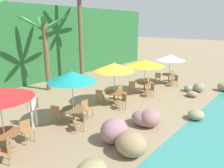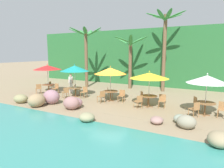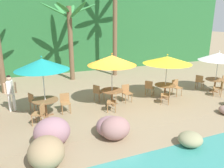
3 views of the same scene
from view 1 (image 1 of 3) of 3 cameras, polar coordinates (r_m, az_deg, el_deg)
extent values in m
plane|color=#937F60|center=(12.46, 1.18, -5.66)|extent=(120.00, 120.00, 0.00)
cube|color=#937F60|center=(12.46, 1.18, -5.64)|extent=(18.00, 5.20, 0.01)
cube|color=#286633|center=(18.68, -21.16, 9.92)|extent=(28.00, 2.40, 6.00)
ellipsoid|color=gray|center=(10.13, 8.54, -8.98)|extent=(1.06, 1.18, 0.68)
ellipsoid|color=#9A6D69|center=(10.01, 10.11, -8.93)|extent=(1.06, 0.93, 0.81)
ellipsoid|color=gray|center=(8.61, 0.60, -12.31)|extent=(1.19, 1.02, 0.98)
ellipsoid|color=gray|center=(14.75, 20.59, -2.51)|extent=(0.64, 0.72, 0.37)
ellipsoid|color=#9B7E59|center=(7.90, 5.06, -15.64)|extent=(1.04, 1.17, 0.86)
ellipsoid|color=gray|center=(15.98, 22.18, -0.80)|extent=(0.89, 0.75, 0.64)
ellipsoid|color=gray|center=(15.86, 19.77, -1.04)|extent=(0.69, 0.62, 0.45)
ellipsoid|color=gray|center=(11.40, 21.52, -7.64)|extent=(0.82, 0.77, 0.46)
cylinder|color=silver|center=(8.68, -27.18, -8.93)|extent=(0.04, 0.04, 2.35)
cube|color=brown|center=(9.19, -26.26, -15.55)|extent=(0.60, 0.12, 0.03)
cube|color=brown|center=(9.19, -26.26, -15.55)|extent=(0.12, 0.60, 0.03)
cylinder|color=brown|center=(9.02, -26.54, -13.61)|extent=(0.09, 0.09, 0.71)
cylinder|color=brown|center=(8.86, -26.82, -11.59)|extent=(1.10, 1.10, 0.03)
cylinder|color=#9E7042|center=(9.25, -19.93, -13.08)|extent=(0.04, 0.04, 0.45)
cylinder|color=#9E7042|center=(9.13, -21.98, -13.71)|extent=(0.04, 0.04, 0.45)
cylinder|color=#9E7042|center=(9.54, -20.92, -12.27)|extent=(0.04, 0.04, 0.45)
cylinder|color=#9E7042|center=(9.43, -22.91, -12.86)|extent=(0.04, 0.04, 0.45)
cube|color=#9E7042|center=(9.23, -21.59, -11.66)|extent=(0.45, 0.45, 0.03)
cube|color=#9E7042|center=(9.31, -22.24, -10.14)|extent=(0.42, 0.06, 0.42)
cylinder|color=#9E7042|center=(8.18, -25.82, -17.83)|extent=(0.04, 0.04, 0.45)
cylinder|color=#9E7042|center=(8.48, -25.62, -16.54)|extent=(0.04, 0.04, 0.45)
cube|color=#9E7042|center=(8.23, -27.20, -15.82)|extent=(0.57, 0.57, 0.03)
cube|color=#9E7042|center=(8.11, -25.94, -14.55)|extent=(0.24, 0.38, 0.42)
cylinder|color=silver|center=(10.01, -10.37, -4.06)|extent=(0.04, 0.04, 2.39)
cone|color=teal|center=(9.70, -10.69, 2.04)|extent=(2.23, 2.23, 0.47)
sphere|color=teal|center=(9.64, -10.78, 3.83)|extent=(0.07, 0.07, 0.07)
cube|color=brown|center=(10.47, -10.06, -10.15)|extent=(0.60, 0.12, 0.03)
cube|color=brown|center=(10.47, -10.06, -10.15)|extent=(0.12, 0.60, 0.03)
cylinder|color=brown|center=(10.32, -10.15, -8.38)|extent=(0.09, 0.09, 0.71)
cylinder|color=brown|center=(10.18, -10.25, -6.55)|extent=(1.10, 1.10, 0.03)
cylinder|color=#9E7042|center=(10.85, -5.23, -7.77)|extent=(0.04, 0.04, 0.45)
cylinder|color=#9E7042|center=(10.64, -6.64, -8.32)|extent=(0.04, 0.04, 0.45)
cylinder|color=#9E7042|center=(11.10, -6.50, -7.27)|extent=(0.04, 0.04, 0.45)
cylinder|color=#9E7042|center=(10.89, -7.91, -7.79)|extent=(0.04, 0.04, 0.45)
cube|color=#9E7042|center=(10.78, -6.61, -6.61)|extent=(0.43, 0.43, 0.03)
cube|color=#9E7042|center=(10.84, -7.35, -5.38)|extent=(0.42, 0.05, 0.42)
cylinder|color=#9E7042|center=(10.96, -14.71, -8.02)|extent=(0.04, 0.04, 0.45)
cylinder|color=#9E7042|center=(10.80, -13.02, -8.27)|extent=(0.04, 0.04, 0.45)
cylinder|color=#9E7042|center=(10.67, -15.62, -8.74)|extent=(0.04, 0.04, 0.45)
cylinder|color=#9E7042|center=(10.51, -13.90, -9.01)|extent=(0.04, 0.04, 0.45)
cube|color=#9E7042|center=(10.64, -14.40, -7.32)|extent=(0.56, 0.56, 0.03)
cube|color=#9E7042|center=(10.40, -14.99, -6.74)|extent=(0.22, 0.39, 0.42)
cylinder|color=#9E7042|center=(9.44, -9.71, -11.72)|extent=(0.04, 0.04, 0.45)
cylinder|color=#9E7042|center=(9.75, -10.22, -10.81)|extent=(0.04, 0.04, 0.45)
cylinder|color=#9E7042|center=(9.51, -7.58, -11.39)|extent=(0.04, 0.04, 0.45)
cylinder|color=#9E7042|center=(9.82, -8.16, -10.50)|extent=(0.04, 0.04, 0.45)
cube|color=#9E7042|center=(9.52, -8.98, -9.81)|extent=(0.56, 0.56, 0.03)
cube|color=#9E7042|center=(9.49, -7.85, -8.57)|extent=(0.22, 0.39, 0.42)
cylinder|color=silver|center=(12.24, 0.61, -0.33)|extent=(0.04, 0.04, 2.32)
cone|color=orange|center=(11.99, 0.63, 4.54)|extent=(2.31, 2.31, 0.46)
sphere|color=orange|center=(11.93, 0.63, 5.98)|extent=(0.07, 0.07, 0.07)
cube|color=brown|center=(12.60, 0.60, -5.34)|extent=(0.60, 0.12, 0.03)
cube|color=brown|center=(12.60, 0.60, -5.34)|extent=(0.12, 0.60, 0.03)
cylinder|color=brown|center=(12.48, 0.60, -3.82)|extent=(0.09, 0.09, 0.71)
cylinder|color=brown|center=(12.36, 0.60, -2.27)|extent=(1.10, 1.10, 0.03)
cylinder|color=#9E7042|center=(13.22, 3.90, -3.38)|extent=(0.04, 0.04, 0.45)
cylinder|color=#9E7042|center=(12.94, 3.02, -3.79)|extent=(0.04, 0.04, 0.45)
cylinder|color=#9E7042|center=(13.41, 2.63, -3.08)|extent=(0.04, 0.04, 0.45)
cylinder|color=#9E7042|center=(13.14, 1.73, -3.48)|extent=(0.04, 0.04, 0.45)
cube|color=#9E7042|center=(13.10, 2.83, -2.44)|extent=(0.44, 0.44, 0.03)
cube|color=#9E7042|center=(13.15, 2.13, -1.47)|extent=(0.42, 0.05, 0.42)
cylinder|color=#9E7042|center=(12.90, -3.77, -3.87)|extent=(0.04, 0.04, 0.45)
cylinder|color=#9E7042|center=(12.82, -2.22, -3.98)|extent=(0.04, 0.04, 0.45)
cylinder|color=#9E7042|center=(12.58, -4.18, -4.40)|extent=(0.04, 0.04, 0.45)
cylinder|color=#9E7042|center=(12.49, -2.59, -4.52)|extent=(0.04, 0.04, 0.45)
cube|color=#9E7042|center=(12.62, -3.21, -3.16)|extent=(0.57, 0.57, 0.03)
cube|color=#9E7042|center=(12.37, -3.44, -2.60)|extent=(0.24, 0.38, 0.42)
cylinder|color=#9E7042|center=(11.60, 2.12, -6.14)|extent=(0.04, 0.04, 0.45)
cylinder|color=#9E7042|center=(11.89, 1.30, -5.57)|extent=(0.04, 0.04, 0.45)
cylinder|color=#9E7042|center=(11.76, 3.66, -5.85)|extent=(0.04, 0.04, 0.45)
cylinder|color=#9E7042|center=(12.05, 2.81, -5.29)|extent=(0.04, 0.04, 0.45)
cube|color=#9E7042|center=(11.74, 2.49, -4.62)|extent=(0.55, 0.55, 0.03)
cube|color=#9E7042|center=(11.77, 3.35, -3.57)|extent=(0.20, 0.40, 0.42)
cylinder|color=silver|center=(14.48, 8.74, 1.70)|extent=(0.04, 0.04, 2.17)
cone|color=yellow|center=(14.28, 8.90, 5.53)|extent=(2.48, 2.48, 0.37)
sphere|color=yellow|center=(14.23, 8.95, 6.58)|extent=(0.07, 0.07, 0.07)
cube|color=brown|center=(14.77, 8.57, -2.33)|extent=(0.60, 0.12, 0.03)
cube|color=brown|center=(14.77, 8.57, -2.33)|extent=(0.12, 0.60, 0.03)
cylinder|color=brown|center=(14.66, 8.63, -1.01)|extent=(0.09, 0.09, 0.71)
cylinder|color=brown|center=(14.57, 8.68, 0.33)|extent=(1.10, 1.10, 0.03)
cylinder|color=#9E7042|center=(15.53, 10.91, -0.73)|extent=(0.04, 0.04, 0.45)
cylinder|color=#9E7042|center=(15.21, 10.35, -1.05)|extent=(0.04, 0.04, 0.45)
cylinder|color=#9E7042|center=(15.67, 9.73, -0.52)|extent=(0.04, 0.04, 0.45)
cylinder|color=#9E7042|center=(15.36, 9.15, -0.83)|extent=(0.04, 0.04, 0.45)
cube|color=#9E7042|center=(15.38, 10.08, 0.08)|extent=(0.45, 0.45, 0.03)
cube|color=#9E7042|center=(15.41, 9.44, 0.89)|extent=(0.42, 0.07, 0.42)
cylinder|color=#9E7042|center=(14.80, 4.57, -1.31)|extent=(0.04, 0.04, 0.45)
cylinder|color=#9E7042|center=(14.82, 5.95, -1.32)|extent=(0.04, 0.04, 0.45)
cylinder|color=#9E7042|center=(14.46, 4.62, -1.72)|extent=(0.04, 0.04, 0.45)
cylinder|color=#9E7042|center=(14.48, 6.03, -1.73)|extent=(0.04, 0.04, 0.45)
cube|color=#9E7042|center=(14.57, 5.32, -0.62)|extent=(0.59, 0.59, 0.03)
cube|color=#9E7042|center=(14.32, 5.37, -0.09)|extent=(0.28, 0.35, 0.42)
cylinder|color=#9E7042|center=(13.74, 9.63, -2.83)|extent=(0.04, 0.04, 0.45)
cylinder|color=#9E7042|center=(14.05, 9.02, -2.39)|extent=(0.04, 0.04, 0.45)
cylinder|color=#9E7042|center=(13.89, 10.97, -2.69)|extent=(0.04, 0.04, 0.45)
cylinder|color=#9E7042|center=(14.20, 10.34, -2.26)|extent=(0.04, 0.04, 0.45)
cube|color=#9E7042|center=(13.90, 10.04, -1.60)|extent=(0.58, 0.58, 0.03)
cube|color=#9E7042|center=(13.93, 10.82, -0.76)|extent=(0.27, 0.37, 0.42)
cylinder|color=silver|center=(17.29, 15.04, 3.60)|extent=(0.04, 0.04, 2.16)
cone|color=white|center=(17.12, 15.27, 6.81)|extent=(2.19, 2.19, 0.44)
sphere|color=white|center=(17.08, 15.35, 7.79)|extent=(0.07, 0.07, 0.07)
cube|color=brown|center=(17.53, 14.80, 0.20)|extent=(0.60, 0.12, 0.03)
cube|color=brown|center=(17.53, 14.80, 0.20)|extent=(0.12, 0.60, 0.03)
cylinder|color=brown|center=(17.44, 14.88, 1.32)|extent=(0.09, 0.09, 0.71)
cylinder|color=brown|center=(17.36, 14.96, 2.45)|extent=(1.10, 1.10, 0.03)
cylinder|color=#9E7042|center=(18.24, 17.09, 1.30)|extent=(0.04, 0.04, 0.45)
cylinder|color=#9E7042|center=(17.94, 16.50, 1.11)|extent=(0.04, 0.04, 0.45)
cylinder|color=#9E7042|center=(18.42, 16.15, 1.51)|extent=(0.04, 0.04, 0.45)
cylinder|color=#9E7042|center=(18.12, 15.55, 1.33)|extent=(0.04, 0.04, 0.45)
cube|color=#9E7042|center=(18.12, 16.38, 2.05)|extent=(0.47, 0.47, 0.03)
cube|color=#9E7042|center=(18.18, 15.90, 2.76)|extent=(0.42, 0.09, 0.42)
cylinder|color=#9E7042|center=(17.61, 11.48, 1.19)|extent=(0.04, 0.04, 0.45)
cylinder|color=#9E7042|center=(17.62, 12.64, 1.12)|extent=(0.04, 0.04, 0.45)
cylinder|color=#9E7042|center=(17.27, 11.47, 0.90)|extent=(0.04, 0.04, 0.45)
cylinder|color=#9E7042|center=(17.27, 12.66, 0.83)|extent=(0.04, 0.04, 0.45)
cube|color=#9E7042|center=(17.38, 12.11, 1.78)|extent=(0.57, 0.57, 0.03)
cube|color=#9E7042|center=(17.15, 12.15, 2.25)|extent=(0.23, 0.39, 0.42)
cylinder|color=#9E7042|center=(16.51, 15.85, -0.07)|extent=(0.04, 0.04, 0.45)
cylinder|color=#9E7042|center=(16.82, 15.30, 0.26)|extent=(0.04, 0.04, 0.45)
cylinder|color=#9E7042|center=(16.68, 16.94, 0.00)|extent=(0.04, 0.04, 0.45)
cylinder|color=#9E7042|center=(16.98, 16.38, 0.32)|extent=(0.04, 0.04, 0.45)
cube|color=#9E7042|center=(16.69, 16.18, 0.92)|extent=(0.59, 0.59, 0.03)
cube|color=#9E7042|center=(16.73, 16.83, 1.60)|extent=(0.29, 0.35, 0.42)
cylinder|color=brown|center=(15.49, -17.11, 7.21)|extent=(0.32, 0.32, 4.88)
ellipsoid|color=#388942|center=(15.84, -14.81, 15.73)|extent=(1.78, 0.43, 0.80)
ellipsoid|color=#388942|center=(16.26, -18.43, 15.43)|extent=(1.00, 1.76, 0.82)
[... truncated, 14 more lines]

